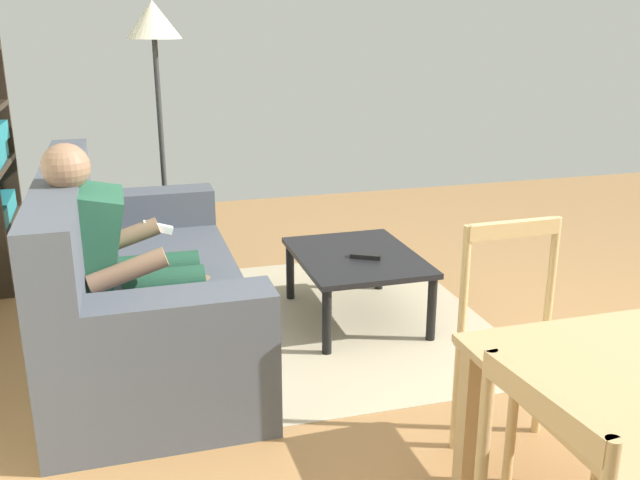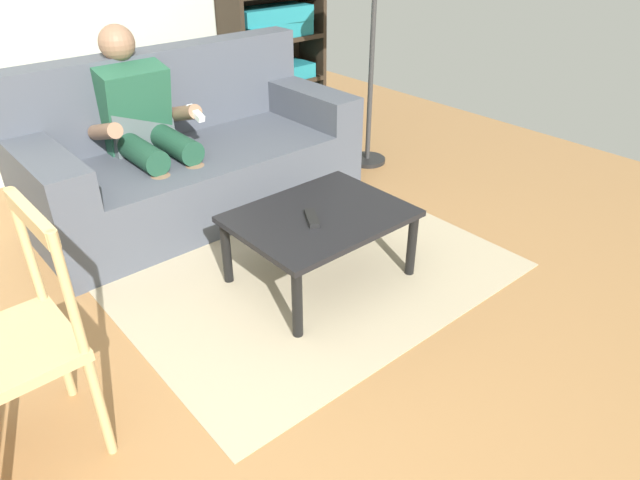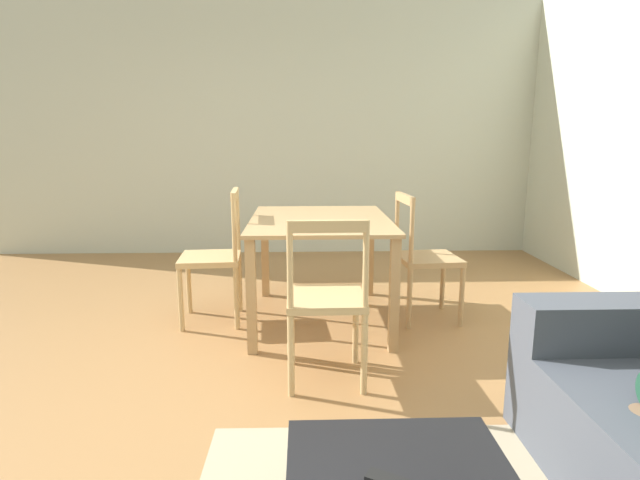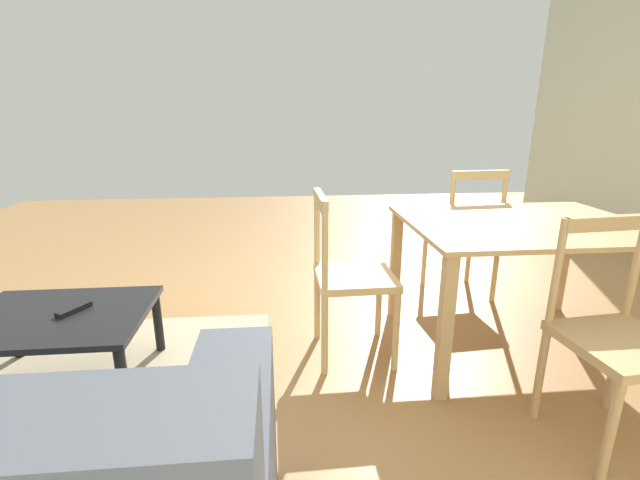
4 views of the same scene
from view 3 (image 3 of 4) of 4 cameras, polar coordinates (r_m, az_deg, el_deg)
ground_plane at (r=2.93m, az=-11.81°, el=-15.83°), size 8.65×8.65×0.00m
wall_side at (r=5.91m, az=-6.83°, el=12.07°), size 0.12×6.29×2.79m
dining_table at (r=3.66m, az=0.00°, el=0.76°), size 1.27×0.98×0.76m
dining_chair_near_wall at (r=3.80m, az=11.55°, el=-2.00°), size 0.45×0.45×0.93m
dining_chair_facing_couch at (r=2.77m, az=0.67°, el=-6.74°), size 0.43×0.43×0.93m
dining_chair_by_doorway at (r=3.75m, az=-11.69°, el=-1.94°), size 0.45×0.45×0.96m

